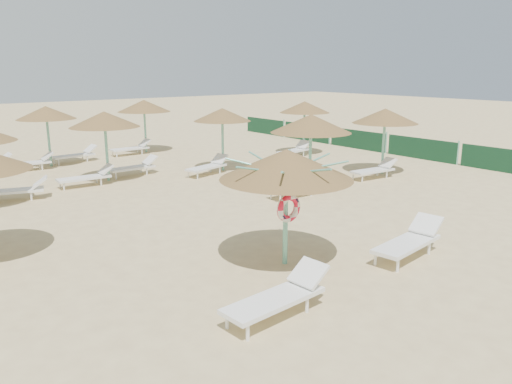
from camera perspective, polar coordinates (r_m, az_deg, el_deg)
ground at (r=11.34m, az=3.13°, el=-8.23°), size 120.00×120.00×0.00m
main_palapa at (r=10.74m, az=3.48°, el=3.11°), size 2.91×2.91×2.61m
lounger_main_a at (r=9.01m, az=2.72°, el=-11.77°), size 2.19×0.81×0.78m
lounger_main_b at (r=12.17m, az=17.17°, el=-5.34°), size 2.30×0.96×0.81m
palapa_field at (r=20.24m, az=-14.01°, el=7.98°), size 19.11×14.36×2.72m
windbreak_fence at (r=27.76m, az=11.59°, el=5.89°), size 0.08×19.84×1.10m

